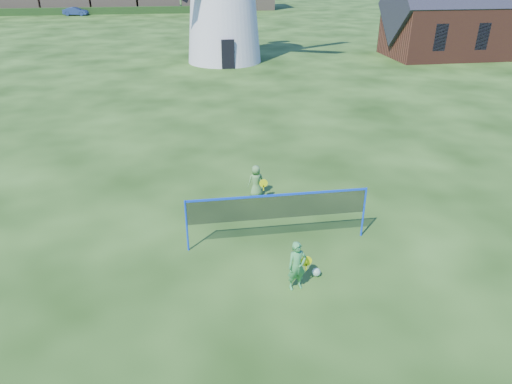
{
  "coord_description": "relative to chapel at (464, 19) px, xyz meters",
  "views": [
    {
      "loc": [
        -1.53,
        -10.7,
        7.18
      ],
      "look_at": [
        0.2,
        0.5,
        1.5
      ],
      "focal_mm": 32.41,
      "sensor_mm": 36.0,
      "label": 1
    }
  ],
  "objects": [
    {
      "name": "badminton_net",
      "position": [
        -20.61,
        -26.01,
        -1.84
      ],
      "size": [
        5.05,
        0.05,
        1.55
      ],
      "color": "blue",
      "rests_on": "ground"
    },
    {
      "name": "ground",
      "position": [
        -21.37,
        -26.2,
        -2.98
      ],
      "size": [
        220.0,
        220.0,
        0.0
      ],
      "primitive_type": "plane",
      "color": "black",
      "rests_on": "ground"
    },
    {
      "name": "player_girl",
      "position": [
        -20.54,
        -28.07,
        -2.33
      ],
      "size": [
        0.68,
        0.4,
        1.29
      ],
      "rotation": [
        0.0,
        0.0,
        0.2
      ],
      "color": "green",
      "rests_on": "ground"
    },
    {
      "name": "play_ball",
      "position": [
        -19.93,
        -27.69,
        -2.87
      ],
      "size": [
        0.22,
        0.22,
        0.22
      ],
      "primitive_type": "sphere",
      "color": "green",
      "rests_on": "ground"
    },
    {
      "name": "chapel",
      "position": [
        0.0,
        0.0,
        0.0
      ],
      "size": [
        12.53,
        6.07,
        10.59
      ],
      "color": "brown",
      "rests_on": "ground"
    },
    {
      "name": "player_boy",
      "position": [
        -20.76,
        -23.05,
        -2.42
      ],
      "size": [
        0.66,
        0.45,
        1.12
      ],
      "rotation": [
        0.0,
        0.0,
        3.3
      ],
      "color": "#559045",
      "rests_on": "ground"
    },
    {
      "name": "car_right",
      "position": [
        -38.03,
        38.64,
        -2.41
      ],
      "size": [
        3.63,
        1.74,
        1.15
      ],
      "primitive_type": "imported",
      "rotation": [
        0.0,
        0.0,
        1.41
      ],
      "color": "navy",
      "rests_on": "ground"
    },
    {
      "name": "hedge",
      "position": [
        -43.37,
        39.8,
        -2.48
      ],
      "size": [
        62.0,
        0.8,
        1.0
      ],
      "primitive_type": "cube",
      "color": "#193814",
      "rests_on": "ground"
    }
  ]
}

